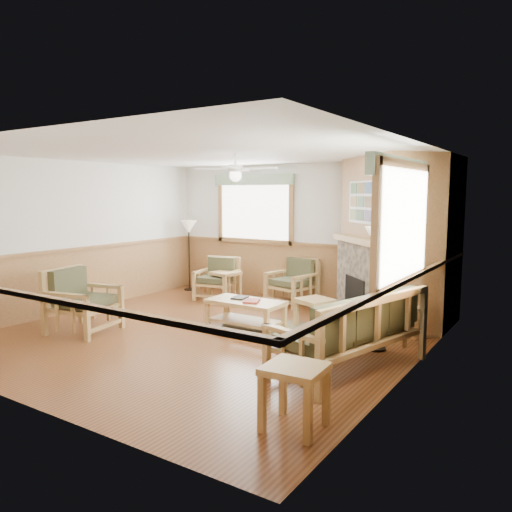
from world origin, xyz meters
The scene contains 24 objects.
floor centered at (0.00, 0.00, -0.01)m, with size 6.00×6.00×0.01m, color brown.
ceiling centered at (0.00, 0.00, 2.70)m, with size 6.00×6.00×0.01m, color white.
wall_back centered at (0.00, 3.00, 1.35)m, with size 6.00×0.02×2.70m, color white.
wall_front centered at (0.00, -3.00, 1.35)m, with size 6.00×0.02×2.70m, color white.
wall_left centered at (-3.00, 0.00, 1.35)m, with size 0.02×6.00×2.70m, color white.
wall_right centered at (3.00, 0.00, 1.35)m, with size 0.02×6.00×2.70m, color white.
wainscot centered at (0.00, 0.00, 0.55)m, with size 6.00×6.00×1.10m, color olive, non-canonical shape.
fireplace centered at (2.05, 2.05, 1.35)m, with size 2.20×2.20×2.70m, color olive, non-canonical shape.
window_back centered at (-1.10, 2.96, 2.53)m, with size 1.90×0.16×1.50m, color white, non-canonical shape.
window_right centered at (2.96, -0.20, 2.53)m, with size 0.16×1.90×1.50m, color white, non-canonical shape.
ceiling_fan centered at (0.30, 0.30, 2.66)m, with size 1.24×1.24×0.36m, color white, non-canonical shape.
sofa centered at (2.37, -0.26, 0.48)m, with size 0.85×2.08×0.96m, color tan, non-canonical shape.
armchair_back_left centered at (-1.48, 2.13, 0.41)m, with size 0.74×0.74×0.83m, color tan, non-canonical shape.
armchair_back_right centered at (0.02, 2.55, 0.44)m, with size 0.78×0.78×0.87m, color tan, non-canonical shape.
armchair_left centered at (-1.70, -0.92, 0.49)m, with size 0.87×0.87×0.98m, color tan, non-canonical shape.
coffee_table centered at (0.33, 0.49, 0.24)m, with size 1.19×0.60×0.48m, color tan, non-canonical shape.
end_table_chairs centered at (-1.30, 2.19, 0.28)m, with size 0.50×0.48×0.56m, color tan, non-canonical shape.
end_table_sofa centered at (2.55, -1.96, 0.30)m, with size 0.53×0.51×0.59m, color tan, non-canonical shape.
footstool centered at (1.12, 1.33, 0.22)m, with size 0.51×0.51×0.44m, color tan, non-canonical shape.
braided_rug centered at (0.79, 0.73, 0.01)m, with size 1.96×1.96×0.01m, color brown.
floor_lamp_left centered at (-2.55, 2.54, 0.77)m, with size 0.35×0.35×1.55m, color black, non-canonical shape.
floor_lamp_right centered at (2.38, 0.67, 0.84)m, with size 0.39×0.39×1.69m, color black, non-canonical shape.
book_red centered at (0.48, 0.44, 0.51)m, with size 0.22×0.30×0.03m, color maroon.
book_dark centered at (0.18, 0.56, 0.50)m, with size 0.20×0.27×0.03m, color black.
Camera 1 is at (4.60, -5.75, 2.11)m, focal length 35.00 mm.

